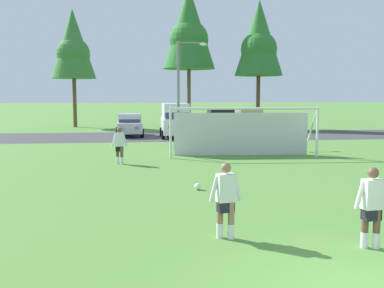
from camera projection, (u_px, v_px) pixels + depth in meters
ground_plane at (210, 159)px, 21.41m from camera, size 400.00×400.00×0.00m
parking_lot_strip at (184, 136)px, 33.68m from camera, size 52.00×8.40×0.01m
soccer_ball at (198, 186)px, 14.25m from camera, size 0.22×0.22×0.22m
soccer_goal at (242, 131)px, 22.39m from camera, size 7.52×2.39×2.57m
player_striker_near at (372, 208)px, 8.70m from camera, size 0.74×0.28×1.64m
player_midfield_center at (226, 201)px, 9.30m from camera, size 0.75×0.31×1.64m
player_defender_far at (119, 146)px, 19.65m from camera, size 0.73×0.36×1.64m
parked_car_slot_far_left at (130, 125)px, 33.48m from camera, size 2.16×4.26×1.72m
parked_car_slot_left at (175, 119)px, 32.59m from camera, size 2.22×4.81×2.52m
parked_car_slot_center_left at (221, 122)px, 33.28m from camera, size 2.35×4.71×2.16m
parked_car_slot_center at (247, 121)px, 34.60m from camera, size 2.40×4.73×2.16m
tree_left_edge at (73, 46)px, 42.75m from camera, size 4.32×4.32×11.53m
tree_mid_left at (189, 30)px, 43.29m from camera, size 5.20×5.20×13.86m
tree_center_back at (259, 40)px, 40.74m from camera, size 4.49×4.49×11.96m
street_lamp at (181, 91)px, 28.04m from camera, size 2.00×0.32×6.52m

